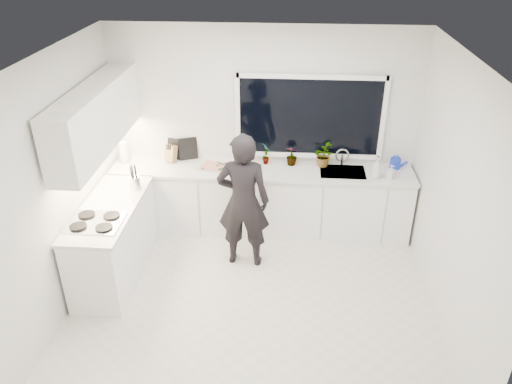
{
  "coord_description": "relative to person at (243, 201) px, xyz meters",
  "views": [
    {
      "loc": [
        0.37,
        -4.39,
        3.78
      ],
      "look_at": [
        0.01,
        0.4,
        1.15
      ],
      "focal_mm": 35.0,
      "sensor_mm": 36.0,
      "label": 1
    }
  ],
  "objects": [
    {
      "name": "upper_cabinets",
      "position": [
        -1.63,
        0.01,
        0.99
      ],
      "size": [
        0.34,
        2.1,
        0.7
      ],
      "primitive_type": "cube",
      "color": "white",
      "rests_on": "wall_left"
    },
    {
      "name": "base_cabinets_left",
      "position": [
        -1.51,
        -0.34,
        -0.42
      ],
      "size": [
        0.58,
        1.6,
        0.88
      ],
      "primitive_type": "cube",
      "color": "white",
      "rests_on": "floor"
    },
    {
      "name": "pizza",
      "position": [
        -0.43,
        0.73,
        0.09
      ],
      "size": [
        0.42,
        0.34,
        0.01
      ],
      "primitive_type": "cube",
      "rotation": [
        0.0,
        0.0,
        -0.23
      ],
      "color": "#AA1B16",
      "rests_on": "pizza_tray"
    },
    {
      "name": "pizza_tray",
      "position": [
        -0.43,
        0.73,
        0.08
      ],
      "size": [
        0.46,
        0.38,
        0.03
      ],
      "primitive_type": "cube",
      "rotation": [
        0.0,
        0.0,
        -0.23
      ],
      "color": "silver",
      "rests_on": "countertop_back"
    },
    {
      "name": "herb_plants",
      "position": [
        0.76,
        0.92,
        0.21
      ],
      "size": [
        0.95,
        0.31,
        0.3
      ],
      "color": "#26662D",
      "rests_on": "countertop_back"
    },
    {
      "name": "soap_bottles",
      "position": [
        1.66,
        0.61,
        0.19
      ],
      "size": [
        0.31,
        0.14,
        0.28
      ],
      "color": "#D8BF66",
      "rests_on": "countertop_back"
    },
    {
      "name": "paper_towel_roll",
      "position": [
        -1.69,
        0.86,
        0.19
      ],
      "size": [
        0.14,
        0.14,
        0.26
      ],
      "primitive_type": "cylinder",
      "rotation": [
        0.0,
        0.0,
        0.38
      ],
      "color": "white",
      "rests_on": "countertop_back"
    },
    {
      "name": "countertop_left",
      "position": [
        -1.51,
        -0.34,
        0.04
      ],
      "size": [
        0.62,
        1.6,
        0.04
      ],
      "primitive_type": "cube",
      "color": "silver",
      "rests_on": "base_cabinets_left"
    },
    {
      "name": "sink",
      "position": [
        1.21,
        0.76,
        0.01
      ],
      "size": [
        0.58,
        0.42,
        0.14
      ],
      "primitive_type": "cube",
      "color": "silver",
      "rests_on": "countertop_back"
    },
    {
      "name": "wall_left",
      "position": [
        -1.85,
        -0.69,
        0.49
      ],
      "size": [
        0.02,
        3.5,
        2.7
      ],
      "primitive_type": "cube",
      "color": "white",
      "rests_on": "ground"
    },
    {
      "name": "watering_can",
      "position": [
        1.9,
        0.92,
        0.13
      ],
      "size": [
        0.18,
        0.18,
        0.13
      ],
      "primitive_type": "cylinder",
      "rotation": [
        0.0,
        0.0,
        0.34
      ],
      "color": "#1430C4",
      "rests_on": "countertop_back"
    },
    {
      "name": "floor",
      "position": [
        0.16,
        -0.69,
        -0.87
      ],
      "size": [
        4.0,
        3.5,
        0.02
      ],
      "primitive_type": "cube",
      "color": "beige",
      "rests_on": "ground"
    },
    {
      "name": "faucet",
      "position": [
        1.21,
        0.96,
        0.17
      ],
      "size": [
        0.03,
        0.03,
        0.22
      ],
      "primitive_type": "cylinder",
      "color": "silver",
      "rests_on": "countertop_back"
    },
    {
      "name": "wall_right",
      "position": [
        2.17,
        -0.69,
        0.49
      ],
      "size": [
        0.02,
        3.5,
        2.7
      ],
      "primitive_type": "cube",
      "color": "white",
      "rests_on": "ground"
    },
    {
      "name": "base_cabinets_back",
      "position": [
        0.16,
        0.76,
        -0.42
      ],
      "size": [
        3.92,
        0.58,
        0.88
      ],
      "primitive_type": "cube",
      "color": "white",
      "rests_on": "floor"
    },
    {
      "name": "window",
      "position": [
        0.76,
        1.04,
        0.69
      ],
      "size": [
        1.8,
        0.02,
        1.0
      ],
      "primitive_type": "cube",
      "color": "black",
      "rests_on": "wall_back"
    },
    {
      "name": "knife_block",
      "position": [
        -1.06,
        0.9,
        0.17
      ],
      "size": [
        0.16,
        0.14,
        0.22
      ],
      "primitive_type": "cube",
      "rotation": [
        0.0,
        0.0,
        -0.39
      ],
      "color": "#8D6141",
      "rests_on": "countertop_back"
    },
    {
      "name": "person",
      "position": [
        0.0,
        0.0,
        0.0
      ],
      "size": [
        0.64,
        0.43,
        1.72
      ],
      "primitive_type": "imported",
      "rotation": [
        0.0,
        0.0,
        3.11
      ],
      "color": "black",
      "rests_on": "floor"
    },
    {
      "name": "wall_back",
      "position": [
        0.16,
        1.07,
        0.49
      ],
      "size": [
        4.0,
        0.02,
        2.7
      ],
      "primitive_type": "cube",
      "color": "white",
      "rests_on": "ground"
    },
    {
      "name": "ceiling",
      "position": [
        0.16,
        -0.69,
        1.85
      ],
      "size": [
        4.0,
        3.5,
        0.02
      ],
      "primitive_type": "cube",
      "color": "white",
      "rests_on": "wall_back"
    },
    {
      "name": "picture_frame_large",
      "position": [
        -1.02,
        1.0,
        0.2
      ],
      "size": [
        0.22,
        0.09,
        0.28
      ],
      "primitive_type": "cube",
      "rotation": [
        0.0,
        0.0,
        -0.32
      ],
      "color": "black",
      "rests_on": "countertop_back"
    },
    {
      "name": "utensil_crock",
      "position": [
        -1.32,
        0.11,
        0.14
      ],
      "size": [
        0.14,
        0.14,
        0.16
      ],
      "primitive_type": "cylinder",
      "rotation": [
        0.0,
        0.0,
        0.07
      ],
      "color": "silver",
      "rests_on": "countertop_left"
    },
    {
      "name": "countertop_back",
      "position": [
        0.16,
        0.75,
        0.04
      ],
      "size": [
        3.94,
        0.62,
        0.04
      ],
      "primitive_type": "cube",
      "color": "silver",
      "rests_on": "base_cabinets_back"
    },
    {
      "name": "picture_frame_small",
      "position": [
        -0.84,
        1.0,
        0.21
      ],
      "size": [
        0.24,
        0.11,
        0.3
      ],
      "primitive_type": "cube",
      "rotation": [
        0.0,
        0.0,
        0.38
      ],
      "color": "black",
      "rests_on": "countertop_back"
    },
    {
      "name": "stovetop",
      "position": [
        -1.53,
        -0.69,
        0.08
      ],
      "size": [
        0.56,
        0.48,
        0.03
      ],
      "primitive_type": "cube",
      "color": "black",
      "rests_on": "countertop_left"
    }
  ]
}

